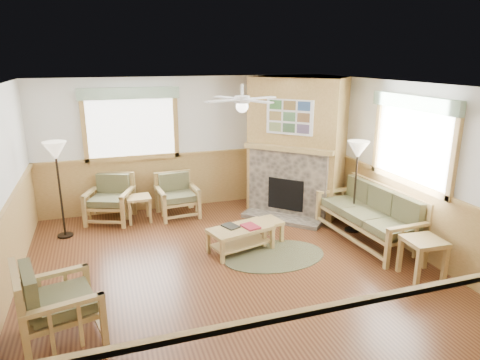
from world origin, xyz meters
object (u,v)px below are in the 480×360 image
object	(u,v)px
armchair_back_left	(110,199)
floor_lamp_right	(355,187)
sofa	(368,215)
floor_lamp_left	(60,190)
armchair_back_right	(177,196)
footstool	(267,230)
coffee_table	(241,239)
end_table_chairs	(139,209)
armchair_left	(59,302)
end_table_sofa	(422,258)

from	to	relation	value
armchair_back_left	floor_lamp_right	world-z (taller)	floor_lamp_right
sofa	floor_lamp_left	xyz separation A→B (m)	(-4.98, 1.82, 0.39)
armchair_back_right	footstool	world-z (taller)	armchair_back_right
sofa	coffee_table	world-z (taller)	sofa
end_table_chairs	footstool	distance (m)	2.59
armchair_left	floor_lamp_left	size ratio (longest dim) A/B	0.54
floor_lamp_left	floor_lamp_right	distance (m)	5.17
footstool	coffee_table	bearing A→B (deg)	-156.76
armchair_left	end_table_sofa	bearing A→B (deg)	-104.24
armchair_back_left	armchair_back_right	size ratio (longest dim) A/B	1.06
armchair_back_right	floor_lamp_left	xyz separation A→B (m)	(-2.09, -0.39, 0.44)
armchair_back_left	armchair_back_right	bearing A→B (deg)	15.91
coffee_table	floor_lamp_right	bearing A→B (deg)	-10.69
sofa	floor_lamp_left	size ratio (longest dim) A/B	1.18
coffee_table	footstool	xyz separation A→B (m)	(0.56, 0.24, -0.02)
end_table_chairs	floor_lamp_left	bearing A→B (deg)	-166.01
armchair_back_left	footstool	world-z (taller)	armchair_back_left
floor_lamp_left	coffee_table	bearing A→B (deg)	-29.13
armchair_back_right	footstool	xyz separation A→B (m)	(1.24, -1.69, -0.23)
floor_lamp_left	floor_lamp_right	world-z (taller)	floor_lamp_left
armchair_back_right	end_table_chairs	world-z (taller)	armchair_back_right
coffee_table	sofa	bearing A→B (deg)	-22.12
armchair_left	footstool	size ratio (longest dim) A/B	2.15
armchair_back_left	floor_lamp_right	bearing A→B (deg)	-2.74
floor_lamp_right	coffee_table	bearing A→B (deg)	-175.69
sofa	armchair_back_left	world-z (taller)	sofa
coffee_table	footstool	bearing A→B (deg)	8.24
floor_lamp_left	floor_lamp_right	xyz separation A→B (m)	(4.98, -1.38, -0.02)
armchair_back_right	end_table_sofa	bearing A→B (deg)	-55.90
armchair_back_right	end_table_sofa	xyz separation A→B (m)	(2.89, -3.56, -0.13)
armchair_left	coffee_table	distance (m)	3.05
end_table_chairs	coffee_table	bearing A→B (deg)	-52.37
sofa	end_table_sofa	size ratio (longest dim) A/B	3.45
armchair_left	end_table_sofa	world-z (taller)	armchair_left
sofa	end_table_chairs	distance (m)	4.25
end_table_chairs	end_table_sofa	xyz separation A→B (m)	(3.66, -3.50, 0.04)
sofa	floor_lamp_right	distance (m)	0.58
armchair_back_right	armchair_left	world-z (taller)	armchair_left
armchair_back_left	end_table_chairs	world-z (taller)	armchair_back_left
coffee_table	armchair_left	bearing A→B (deg)	-164.93
end_table_chairs	armchair_back_right	bearing A→B (deg)	4.13
footstool	end_table_chairs	bearing A→B (deg)	140.86
sofa	coffee_table	distance (m)	2.24
armchair_back_left	end_table_chairs	distance (m)	0.58
end_table_chairs	floor_lamp_right	distance (m)	4.08
armchair_left	end_table_sofa	xyz separation A→B (m)	(4.84, -0.10, -0.17)
armchair_back_left	end_table_sofa	xyz separation A→B (m)	(4.18, -3.69, -0.15)
coffee_table	footstool	distance (m)	0.61
floor_lamp_right	armchair_back_left	bearing A→B (deg)	155.58
sofa	footstool	world-z (taller)	sofa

